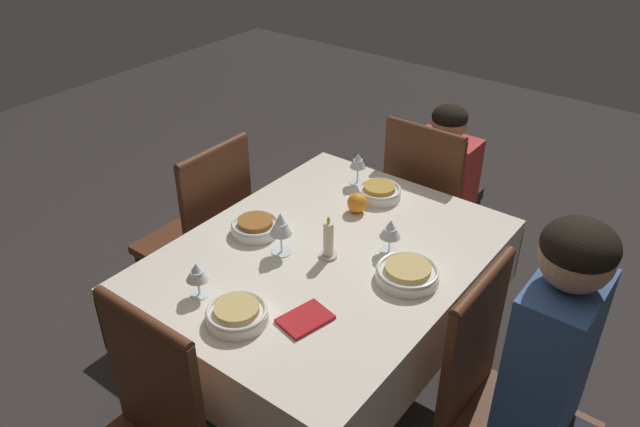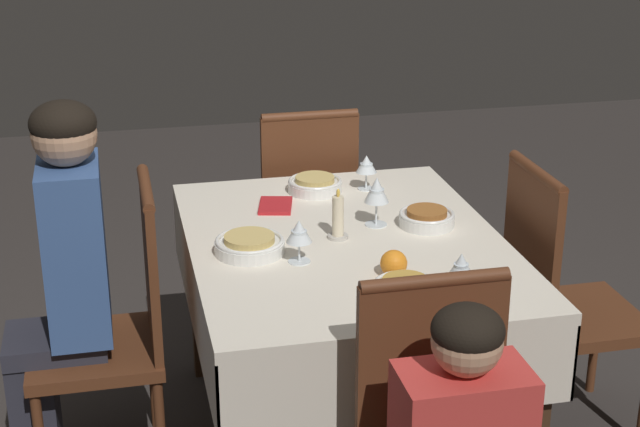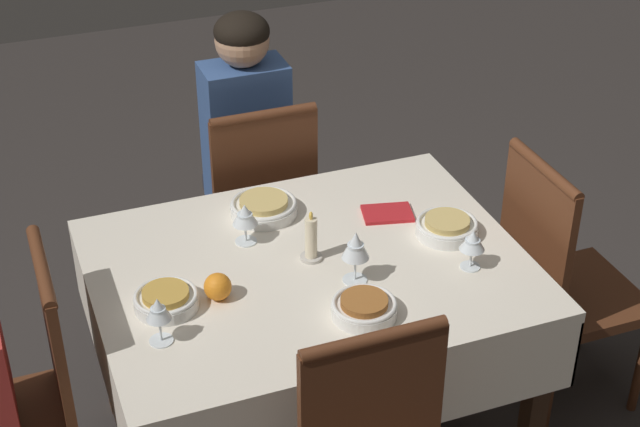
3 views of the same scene
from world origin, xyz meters
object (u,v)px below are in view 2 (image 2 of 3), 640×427
Objects in this scene: bowl_north at (427,218)px; orange_fruit at (394,263)px; wine_glass_south at (299,233)px; bowl_east at (406,289)px; person_adult_denim at (62,273)px; chair_south at (118,321)px; chair_north at (558,294)px; bowl_west at (315,184)px; napkin_red_folded at (275,206)px; candle_centerpiece at (338,220)px; wine_glass_north at (377,191)px; wine_glass_west at (366,165)px; bowl_south at (250,244)px; dining_table at (345,267)px; wine_glass_east at (461,267)px; chair_west at (304,212)px.

orange_fruit reaches higher than bowl_north.
bowl_east is (0.30, 0.24, -0.07)m from wine_glass_south.
person_adult_denim is 1.01m from orange_fruit.
chair_north is at bearing 85.35° from chair_south.
bowl_west is 1.08× the size of napkin_red_folded.
candle_centerpiece is (0.44, -0.02, 0.03)m from bowl_west.
chair_south is at bearing -93.70° from candle_centerpiece.
bowl_north is 1.10× the size of wine_glass_north.
chair_south is 0.91m from wine_glass_north.
wine_glass_south is 1.05× the size of wine_glass_west.
bowl_west is at bearing 177.09° from candle_centerpiece.
bowl_south is at bearing -127.08° from wine_glass_south.
chair_north reaches higher than bowl_south.
dining_table is 7.68× the size of wine_glass_north.
chair_south reaches higher than wine_glass_east.
napkin_red_folded is (-0.27, 0.71, 0.06)m from person_adult_denim.
bowl_east is at bearing 90.59° from chair_west.
bowl_east is 0.93× the size of bowl_west.
dining_table is at bearing -157.92° from wine_glass_east.
bowl_north is at bearing 58.99° from napkin_red_folded.
wine_glass_west is at bearing 108.06° from chair_west.
napkin_red_folded is at bearing 110.67° from person_adult_denim.
chair_west is at bearing -173.56° from wine_glass_east.
napkin_red_folded is at bearing -163.73° from bowl_east.
chair_south is at bearing -120.90° from wine_glass_east.
wine_glass_north is at bearing 171.67° from orange_fruit.
orange_fruit is 0.66m from napkin_red_folded.
wine_glass_north is at bearing 92.02° from person_adult_denim.
napkin_red_folded is (-0.62, -0.23, -0.03)m from orange_fruit.
person_adult_denim is 1.13m from wine_glass_west.
wine_glass_south is at bearing 95.30° from chair_north.
wine_glass_west is at bearing 112.70° from chair_south.
person_adult_denim reaches higher than candle_centerpiece.
person_adult_denim is at bearing -70.36° from wine_glass_west.
candle_centerpiece is at bearing -163.87° from orange_fruit.
napkin_red_folded is (-0.81, -0.36, -0.09)m from wine_glass_east.
chair_west reaches higher than bowl_south.
dining_table is 0.73m from chair_south.
dining_table is 0.16m from candle_centerpiece.
chair_west is at bearing 175.48° from candle_centerpiece.
candle_centerpiece is (0.42, -0.21, -0.03)m from wine_glass_west.
chair_north reaches higher than bowl_north.
wine_glass_north is at bearing -172.91° from wine_glass_east.
wine_glass_east reaches higher than bowl_north.
wine_glass_south is 0.80× the size of candle_centerpiece.
wine_glass_north is 1.00× the size of candle_centerpiece.
dining_table is at bearing -22.83° from wine_glass_west.
chair_north is 4.50× the size of bowl_south.
wine_glass_east is 0.55m from candle_centerpiece.
chair_west is at bearing 173.76° from bowl_west.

